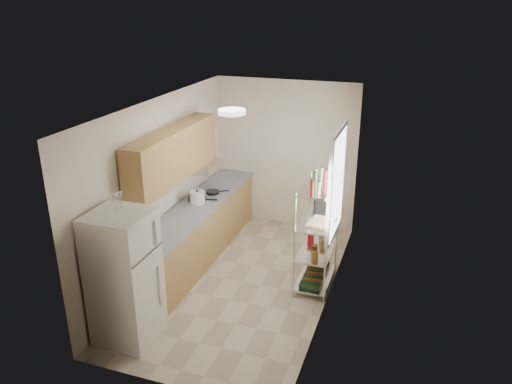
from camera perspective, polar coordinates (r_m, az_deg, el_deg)
room at (r=6.80m, az=-1.66°, el=-0.84°), size 2.52×4.42×2.62m
counter_run at (r=7.85m, az=-6.79°, el=-4.59°), size 0.63×3.51×0.90m
upper_cabinets at (r=7.13m, az=-9.41°, el=4.29°), size 0.33×2.20×0.72m
range_hood at (r=7.91m, az=-6.19°, el=2.99°), size 0.50×0.60×0.12m
window at (r=6.73m, az=9.20°, el=0.93°), size 0.06×1.00×1.46m
bakers_rack at (r=6.88m, az=7.10°, el=-2.46°), size 0.45×0.90×1.73m
ceiling_dome at (r=6.15m, az=-2.77°, el=9.15°), size 0.34×0.34×0.05m
refrigerator at (r=6.10m, az=-14.79°, el=-9.42°), size 0.67×0.67×1.64m
wine_glass_a at (r=5.83m, az=-15.80°, el=-1.05°), size 0.07×0.07×0.19m
wine_glass_b at (r=5.87m, az=-15.19°, el=-0.83°), size 0.06×0.06×0.18m
rice_cooker at (r=7.73m, az=-6.73°, el=-0.60°), size 0.23×0.23×0.19m
frying_pan_large at (r=7.86m, az=-6.73°, el=-0.78°), size 0.34×0.34×0.05m
frying_pan_small at (r=8.11m, az=-4.98°, el=-0.02°), size 0.30×0.30×0.04m
cutting_board at (r=6.81m, az=7.48°, el=-3.50°), size 0.37×0.45×0.03m
espresso_machine at (r=7.17m, az=7.34°, el=-1.09°), size 0.22×0.27×0.28m
storage_bag at (r=7.33m, az=6.30°, el=-4.97°), size 0.11×0.14×0.15m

